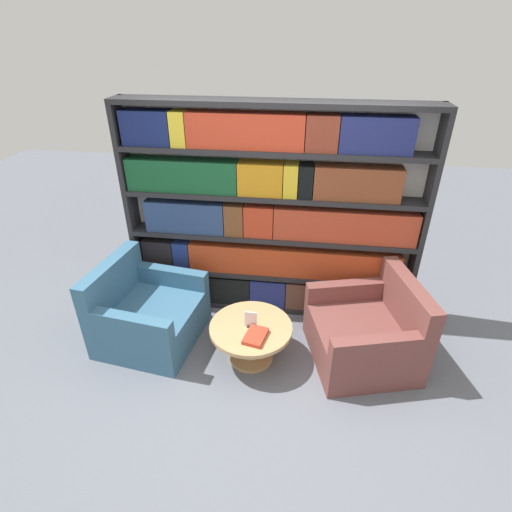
# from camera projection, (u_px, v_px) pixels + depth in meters

# --- Properties ---
(ground_plane) EXTENTS (14.00, 14.00, 0.00)m
(ground_plane) POSITION_uv_depth(u_px,v_px,m) (255.00, 385.00, 3.66)
(ground_plane) COLOR slate
(bookshelf) EXTENTS (3.05, 0.30, 2.28)m
(bookshelf) POSITION_uv_depth(u_px,v_px,m) (269.00, 218.00, 4.15)
(bookshelf) COLOR silver
(bookshelf) RESTS_ON ground_plane
(armchair_left) EXTENTS (1.04, 1.07, 0.85)m
(armchair_left) POSITION_uv_depth(u_px,v_px,m) (147.00, 315.00, 4.09)
(armchair_left) COLOR #386684
(armchair_left) RESTS_ON ground_plane
(armchair_right) EXTENTS (1.13, 1.16, 0.85)m
(armchair_right) POSITION_uv_depth(u_px,v_px,m) (367.00, 334.00, 3.84)
(armchair_right) COLOR brown
(armchair_right) RESTS_ON ground_plane
(coffee_table) EXTENTS (0.79, 0.79, 0.40)m
(coffee_table) POSITION_uv_depth(u_px,v_px,m) (251.00, 335.00, 3.82)
(coffee_table) COLOR tan
(coffee_table) RESTS_ON ground_plane
(table_sign) EXTENTS (0.11, 0.06, 0.17)m
(table_sign) POSITION_uv_depth(u_px,v_px,m) (251.00, 320.00, 3.72)
(table_sign) COLOR black
(table_sign) RESTS_ON coffee_table
(stray_book) EXTENTS (0.23, 0.29, 0.04)m
(stray_book) POSITION_uv_depth(u_px,v_px,m) (256.00, 336.00, 3.61)
(stray_book) COLOR #B73823
(stray_book) RESTS_ON coffee_table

